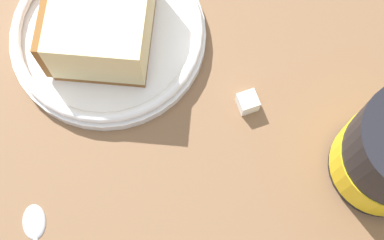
% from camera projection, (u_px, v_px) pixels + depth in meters
% --- Properties ---
extents(ground_plane, '(1.30, 1.30, 0.02)m').
position_uv_depth(ground_plane, '(175.00, 83.00, 0.51)').
color(ground_plane, brown).
extents(small_plate, '(0.18, 0.18, 0.02)m').
position_uv_depth(small_plate, '(108.00, 34.00, 0.50)').
color(small_plate, white).
rests_on(small_plate, ground_plane).
extents(cake_slice, '(0.12, 0.11, 0.06)m').
position_uv_depth(cake_slice, '(100.00, 18.00, 0.47)').
color(cake_slice, brown).
rests_on(cake_slice, small_plate).
extents(sugar_cube, '(0.02, 0.02, 0.02)m').
position_uv_depth(sugar_cube, '(248.00, 102.00, 0.48)').
color(sugar_cube, white).
rests_on(sugar_cube, ground_plane).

